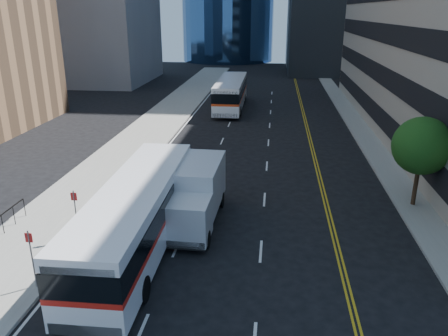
% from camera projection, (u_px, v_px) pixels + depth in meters
% --- Properties ---
extents(ground, '(160.00, 160.00, 0.00)m').
position_uv_depth(ground, '(247.00, 275.00, 18.64)').
color(ground, black).
rests_on(ground, ground).
extents(sidewalk_west, '(5.00, 90.00, 0.15)m').
position_uv_depth(sidewalk_west, '(158.00, 124.00, 43.11)').
color(sidewalk_west, gray).
rests_on(sidewalk_west, ground).
extents(sidewalk_east, '(2.00, 90.00, 0.15)m').
position_uv_depth(sidewalk_east, '(360.00, 130.00, 41.00)').
color(sidewalk_east, gray).
rests_on(sidewalk_east, ground).
extents(street_tree, '(3.20, 3.20, 5.10)m').
position_uv_depth(street_tree, '(422.00, 146.00, 23.90)').
color(street_tree, '#332114').
rests_on(street_tree, sidewalk_east).
extents(bus_front, '(2.97, 12.81, 3.30)m').
position_uv_depth(bus_front, '(137.00, 215.00, 20.04)').
color(bus_front, white).
rests_on(bus_front, ground).
extents(bus_rear, '(2.95, 12.97, 3.34)m').
position_uv_depth(bus_rear, '(231.00, 93.00, 49.74)').
color(bus_rear, white).
rests_on(bus_rear, ground).
extents(box_truck, '(2.40, 6.54, 3.10)m').
position_uv_depth(box_truck, '(196.00, 194.00, 22.68)').
color(box_truck, silver).
rests_on(box_truck, ground).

